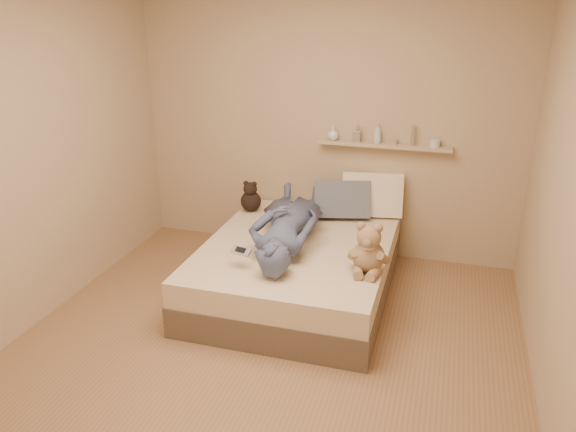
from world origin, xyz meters
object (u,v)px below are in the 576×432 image
(dark_plush, at_px, (251,198))
(pillow_grey, at_px, (342,200))
(pillow_cream, at_px, (372,194))
(wall_shelf, at_px, (384,145))
(teddy_bear, at_px, (368,252))
(game_console, at_px, (241,251))
(person, at_px, (287,223))
(bed, at_px, (297,268))

(dark_plush, height_order, pillow_grey, pillow_grey)
(pillow_cream, relative_size, wall_shelf, 0.46)
(teddy_bear, distance_m, wall_shelf, 1.35)
(game_console, distance_m, person, 0.58)
(dark_plush, distance_m, pillow_cream, 1.13)
(bed, distance_m, game_console, 0.71)
(bed, bearing_deg, wall_shelf, 58.82)
(game_console, height_order, pillow_grey, pillow_grey)
(game_console, height_order, wall_shelf, wall_shelf)
(pillow_cream, xyz_separation_m, wall_shelf, (0.07, 0.08, 0.45))
(dark_plush, bearing_deg, bed, -44.00)
(wall_shelf, bearing_deg, pillow_cream, -131.83)
(person, distance_m, wall_shelf, 1.21)
(game_console, distance_m, teddy_bear, 0.94)
(pillow_cream, bearing_deg, pillow_grey, -151.03)
(bed, xyz_separation_m, wall_shelf, (0.55, 0.91, 0.88))
(teddy_bear, height_order, person, teddy_bear)
(game_console, distance_m, pillow_grey, 1.33)
(teddy_bear, height_order, wall_shelf, wall_shelf)
(bed, height_order, dark_plush, dark_plush)
(teddy_bear, relative_size, person, 0.27)
(game_console, height_order, pillow_cream, pillow_cream)
(bed, distance_m, pillow_grey, 0.83)
(bed, height_order, person, person)
(dark_plush, bearing_deg, game_console, -73.43)
(teddy_bear, bearing_deg, bed, 151.43)
(pillow_grey, height_order, person, pillow_grey)
(bed, height_order, pillow_cream, pillow_cream)
(pillow_grey, relative_size, wall_shelf, 0.42)
(pillow_cream, relative_size, person, 0.37)
(pillow_cream, xyz_separation_m, pillow_grey, (-0.25, -0.14, -0.03))
(game_console, height_order, dark_plush, dark_plush)
(dark_plush, bearing_deg, pillow_grey, 5.46)
(game_console, bearing_deg, teddy_bear, 12.00)
(bed, xyz_separation_m, pillow_cream, (0.48, 0.83, 0.43))
(bed, relative_size, pillow_grey, 3.80)
(bed, xyz_separation_m, pillow_grey, (0.23, 0.69, 0.40))
(dark_plush, bearing_deg, wall_shelf, 14.30)
(person, bearing_deg, game_console, 63.47)
(teddy_bear, xyz_separation_m, person, (-0.72, 0.34, 0.01))
(teddy_bear, distance_m, pillow_cream, 1.18)
(bed, relative_size, dark_plush, 6.36)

